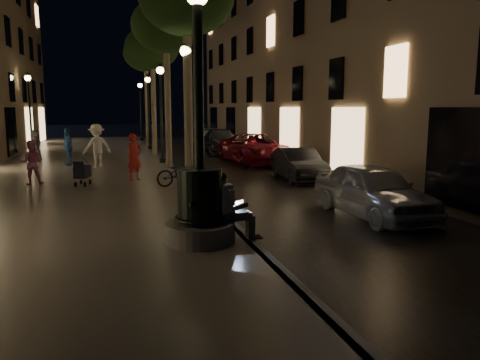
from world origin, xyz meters
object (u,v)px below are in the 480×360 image
object	(u,v)px
tree_third	(152,48)
lamp_left_c	(29,102)
car_fifth	(209,137)
pedestrian_dark	(36,146)
car_front	(373,190)
tree_second	(166,27)
bicycle	(181,173)
lamp_curb_d	(141,103)
car_third	(255,149)
pedestrian_white	(97,146)
pedestrian_red	(134,157)
lamp_curb_b	(161,100)
seated_man_laptop	(230,205)
car_second	(298,164)
fountain_lamppost	(200,193)
lamp_curb_a	(186,97)
pedestrian_pink	(31,163)
stroller	(82,172)
pedestrian_blue	(68,147)
tree_far	(146,54)
car_rear	(221,142)
lamp_curb_c	(148,102)

from	to	relation	value
tree_third	lamp_left_c	size ratio (longest dim) A/B	1.50
car_fifth	pedestrian_dark	distance (m)	14.82
car_front	car_fifth	xyz separation A→B (m)	(0.52, 24.25, -0.06)
tree_second	lamp_left_c	size ratio (longest dim) A/B	1.54
lamp_left_c	car_front	distance (m)	23.32
bicycle	lamp_curb_d	bearing A→B (deg)	-14.28
car_third	pedestrian_white	xyz separation A→B (m)	(-7.81, -1.12, 0.41)
pedestrian_red	bicycle	distance (m)	2.20
tree_second	lamp_curb_b	xyz separation A→B (m)	(-0.10, 2.00, -3.10)
seated_man_laptop	car_fifth	distance (m)	26.52
car_second	bicycle	xyz separation A→B (m)	(-4.92, -1.28, 0.02)
fountain_lamppost	seated_man_laptop	xyz separation A→B (m)	(0.61, 0.00, -0.27)
tree_third	fountain_lamppost	bearing A→B (deg)	-92.23
lamp_curb_a	car_second	world-z (taller)	lamp_curb_a
car_fifth	pedestrian_pink	world-z (taller)	pedestrian_pink
car_third	car_fifth	size ratio (longest dim) A/B	1.40
tree_second	pedestrian_white	world-z (taller)	tree_second
stroller	car_front	world-z (taller)	car_front
fountain_lamppost	pedestrian_white	size ratio (longest dim) A/B	2.66
pedestrian_blue	bicycle	world-z (taller)	pedestrian_blue
tree_second	pedestrian_pink	size ratio (longest dim) A/B	4.75
pedestrian_red	pedestrian_blue	size ratio (longest dim) A/B	1.01
pedestrian_pink	bicycle	size ratio (longest dim) A/B	0.89
pedestrian_red	car_third	bearing A→B (deg)	3.63
pedestrian_red	pedestrian_pink	bearing A→B (deg)	141.72
pedestrian_dark	tree_second	bearing A→B (deg)	-132.05
tree_far	pedestrian_red	bearing A→B (deg)	-96.14
stroller	tree_second	bearing A→B (deg)	66.62
pedestrian_blue	car_second	bearing A→B (deg)	35.88
tree_far	tree_third	bearing A→B (deg)	-90.76
car_third	pedestrian_pink	bearing A→B (deg)	-154.21
tree_third	lamp_curb_b	world-z (taller)	tree_third
pedestrian_red	pedestrian_dark	size ratio (longest dim) A/B	1.09
car_front	lamp_left_c	bearing A→B (deg)	117.03
car_third	tree_far	bearing A→B (deg)	112.20
car_fifth	pedestrian_red	size ratio (longest dim) A/B	2.25
car_rear	car_fifth	distance (m)	6.24
car_rear	car_fifth	size ratio (longest dim) A/B	1.29
stroller	pedestrian_pink	xyz separation A→B (m)	(-1.73, 0.76, 0.29)
tree_far	lamp_curb_d	bearing A→B (deg)	90.76
stroller	pedestrian_blue	size ratio (longest dim) A/B	0.55
lamp_curb_c	car_front	world-z (taller)	lamp_curb_c
pedestrian_pink	bicycle	world-z (taller)	pedestrian_pink
car_third	pedestrian_pink	world-z (taller)	pedestrian_pink
tree_far	lamp_curb_c	world-z (taller)	tree_far
car_second	car_fifth	bearing A→B (deg)	94.49
car_fifth	pedestrian_pink	distance (m)	20.10
lamp_left_c	stroller	bearing A→B (deg)	-75.33
car_front	tree_second	bearing A→B (deg)	109.98
lamp_left_c	pedestrian_white	distance (m)	10.12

